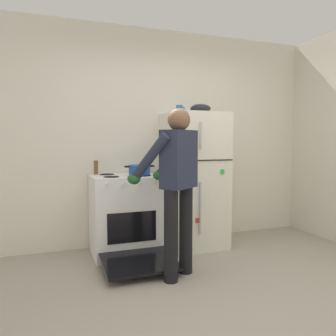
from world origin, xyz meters
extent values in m
plane|color=#9E9384|center=(0.00, 0.00, 0.00)|extent=(8.00, 8.00, 0.00)
cube|color=silver|center=(0.00, 1.95, 1.35)|extent=(6.00, 0.10, 2.70)
cube|color=silver|center=(0.38, 1.57, 0.82)|extent=(0.68, 0.68, 1.64)
cube|color=black|center=(0.38, 1.23, 1.08)|extent=(0.67, 0.01, 0.01)
cylinder|color=#B7B7BC|center=(0.30, 1.20, 0.54)|extent=(0.02, 0.02, 0.60)
cylinder|color=#B7B7BC|center=(0.30, 1.20, 1.36)|extent=(0.02, 0.02, 0.31)
cube|color=green|center=(0.59, 1.22, 0.95)|extent=(0.04, 0.01, 0.06)
cube|color=yellow|center=(0.22, 1.22, 0.94)|extent=(0.04, 0.01, 0.06)
cube|color=red|center=(0.27, 1.22, 0.40)|extent=(0.04, 0.01, 0.06)
cube|color=purple|center=(0.21, 1.22, 0.89)|extent=(0.04, 0.01, 0.06)
cube|color=white|center=(-0.49, 1.57, 0.45)|extent=(0.76, 0.64, 0.91)
cube|color=black|center=(-0.49, 1.25, 0.38)|extent=(0.53, 0.01, 0.33)
cylinder|color=black|center=(-0.67, 1.43, 0.91)|extent=(0.17, 0.17, 0.01)
cylinder|color=black|center=(-0.30, 1.43, 0.91)|extent=(0.17, 0.17, 0.01)
cylinder|color=black|center=(-0.67, 1.71, 0.91)|extent=(0.17, 0.17, 0.01)
cylinder|color=black|center=(-0.30, 1.71, 0.91)|extent=(0.17, 0.17, 0.01)
cylinder|color=silver|center=(-0.75, 1.23, 0.85)|extent=(0.04, 0.03, 0.04)
cylinder|color=silver|center=(-0.58, 1.23, 0.85)|extent=(0.04, 0.03, 0.04)
cylinder|color=silver|center=(-0.40, 1.23, 0.85)|extent=(0.04, 0.03, 0.04)
cylinder|color=silver|center=(-0.23, 1.23, 0.85)|extent=(0.04, 0.03, 0.04)
cube|color=black|center=(-0.49, 0.96, 0.10)|extent=(0.72, 0.58, 0.08)
cylinder|color=black|center=(-0.27, 0.64, 0.43)|extent=(0.13, 0.13, 0.86)
cylinder|color=black|center=(-0.06, 0.79, 0.43)|extent=(0.13, 0.13, 0.86)
cube|color=#23283D|center=(-0.16, 0.72, 1.13)|extent=(0.41, 0.37, 0.54)
sphere|color=brown|center=(-0.16, 0.72, 1.49)|extent=(0.21, 0.21, 0.21)
sphere|color=#292929|center=(-0.16, 0.72, 1.46)|extent=(0.15, 0.15, 0.15)
cylinder|color=#23283D|center=(-0.44, 0.76, 1.14)|extent=(0.33, 0.42, 0.47)
cylinder|color=#23283D|center=(-0.11, 0.99, 1.14)|extent=(0.33, 0.42, 0.47)
ellipsoid|color=#1E5123|center=(-0.55, 0.91, 0.94)|extent=(0.12, 0.18, 0.10)
ellipsoid|color=#1E5123|center=(-0.22, 1.14, 0.94)|extent=(0.12, 0.18, 0.10)
cylinder|color=#19479E|center=(-0.33, 1.52, 0.97)|extent=(0.25, 0.25, 0.11)
cube|color=black|center=(-0.47, 1.52, 1.01)|extent=(0.05, 0.03, 0.02)
cube|color=black|center=(-0.18, 1.52, 1.01)|extent=(0.05, 0.03, 0.02)
cylinder|color=#2D6093|center=(0.20, 1.62, 1.69)|extent=(0.08, 0.08, 0.10)
torus|color=#2D6093|center=(0.25, 1.62, 1.69)|extent=(0.06, 0.01, 0.06)
cylinder|color=brown|center=(-0.79, 1.77, 1.00)|extent=(0.05, 0.05, 0.16)
ellipsoid|color=black|center=(0.46, 1.57, 1.70)|extent=(0.25, 0.25, 0.11)
camera|label=1|loc=(-1.31, -2.15, 1.29)|focal=35.51mm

